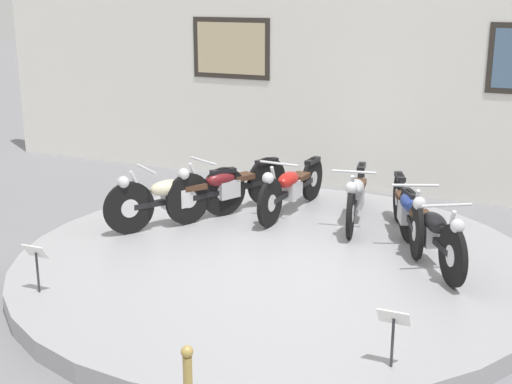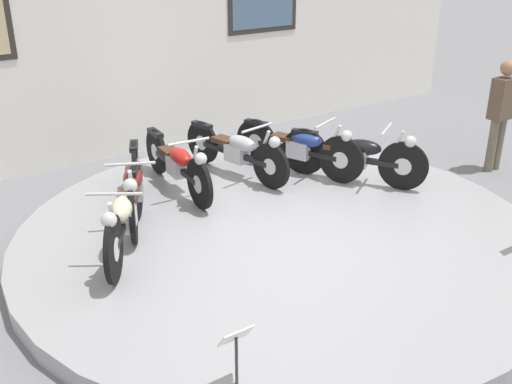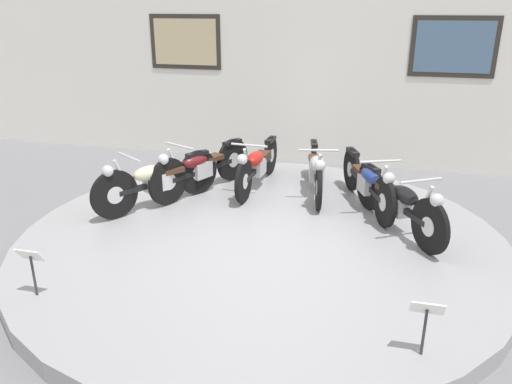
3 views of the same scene
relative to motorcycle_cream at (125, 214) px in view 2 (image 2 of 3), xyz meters
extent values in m
plane|color=slate|center=(1.62, -0.51, -0.60)|extent=(60.00, 60.00, 0.00)
cylinder|color=#99999E|center=(1.62, -0.51, -0.50)|extent=(5.93, 5.93, 0.20)
cube|color=white|center=(1.62, 3.35, 1.39)|extent=(14.00, 0.20, 3.98)
cube|color=#2D2823|center=(4.02, 3.24, 1.59)|extent=(1.40, 0.02, 1.00)
cube|color=slate|center=(4.02, 3.24, 1.59)|extent=(1.24, 0.02, 0.84)
cylinder|color=black|center=(-0.34, -0.53, -0.06)|extent=(0.41, 0.59, 0.66)
cylinder|color=silver|center=(-0.34, -0.53, -0.06)|extent=(0.18, 0.23, 0.23)
cylinder|color=black|center=(0.39, 0.60, -0.06)|extent=(0.41, 0.59, 0.66)
cylinder|color=silver|center=(0.39, 0.60, -0.06)|extent=(0.18, 0.23, 0.23)
cube|color=black|center=(0.02, 0.03, -0.06)|extent=(0.73, 1.08, 0.07)
cube|color=silver|center=(0.00, 0.00, -0.04)|extent=(0.34, 0.38, 0.24)
ellipsoid|color=beige|center=(-0.05, -0.08, 0.12)|extent=(0.45, 0.52, 0.20)
cube|color=#472D1E|center=(0.14, 0.22, 0.08)|extent=(0.34, 0.38, 0.07)
cube|color=black|center=(0.39, 0.60, 0.22)|extent=(0.28, 0.36, 0.06)
cylinder|color=silver|center=(-0.26, -0.41, 0.14)|extent=(0.17, 0.23, 0.54)
cylinder|color=silver|center=(-0.21, -0.32, 0.40)|extent=(0.47, 0.32, 0.03)
sphere|color=silver|center=(-0.38, -0.58, 0.28)|extent=(0.15, 0.15, 0.15)
cylinder|color=black|center=(0.13, 0.10, -0.06)|extent=(0.34, 0.63, 0.67)
cylinder|color=silver|center=(0.13, 0.10, -0.06)|extent=(0.16, 0.24, 0.24)
cylinder|color=black|center=(0.70, 1.32, -0.06)|extent=(0.34, 0.63, 0.67)
cylinder|color=silver|center=(0.70, 1.32, -0.06)|extent=(0.16, 0.24, 0.24)
cube|color=black|center=(0.42, 0.71, -0.06)|extent=(0.59, 1.15, 0.07)
cube|color=silver|center=(0.40, 0.68, -0.04)|extent=(0.32, 0.37, 0.24)
ellipsoid|color=maroon|center=(0.36, 0.59, 0.12)|extent=(0.40, 0.53, 0.20)
cube|color=#472D1E|center=(0.51, 0.91, 0.08)|extent=(0.32, 0.37, 0.07)
cube|color=black|center=(0.70, 1.32, 0.23)|extent=(0.24, 0.37, 0.06)
cylinder|color=silver|center=(0.20, 0.24, 0.14)|extent=(0.15, 0.25, 0.54)
cylinder|color=silver|center=(0.24, 0.33, 0.40)|extent=(0.50, 0.26, 0.03)
sphere|color=silver|center=(0.11, 0.05, 0.28)|extent=(0.15, 0.15, 0.15)
cylinder|color=black|center=(1.13, 0.44, -0.08)|extent=(0.09, 0.63, 0.63)
cylinder|color=silver|center=(1.13, 0.44, -0.08)|extent=(0.08, 0.22, 0.22)
cylinder|color=black|center=(1.22, 1.79, -0.08)|extent=(0.09, 0.63, 0.63)
cylinder|color=silver|center=(1.22, 1.79, -0.08)|extent=(0.08, 0.22, 0.22)
cube|color=black|center=(1.18, 1.11, -0.08)|extent=(0.15, 1.24, 0.07)
cube|color=silver|center=(1.17, 1.07, -0.06)|extent=(0.22, 0.33, 0.24)
ellipsoid|color=red|center=(1.17, 0.97, 0.10)|extent=(0.25, 0.49, 0.20)
cube|color=#472D1E|center=(1.19, 1.33, 0.06)|extent=(0.22, 0.33, 0.07)
cube|color=black|center=(1.22, 1.79, 0.18)|extent=(0.12, 0.37, 0.06)
cylinder|color=silver|center=(1.14, 0.59, 0.12)|extent=(0.06, 0.25, 0.54)
cylinder|color=silver|center=(1.15, 0.69, 0.38)|extent=(0.54, 0.07, 0.03)
sphere|color=silver|center=(1.13, 0.38, 0.26)|extent=(0.15, 0.15, 0.15)
cylinder|color=black|center=(2.20, 0.45, -0.09)|extent=(0.17, 0.61, 0.61)
cylinder|color=silver|center=(2.20, 0.45, -0.09)|extent=(0.10, 0.22, 0.21)
cylinder|color=black|center=(1.94, 1.78, -0.09)|extent=(0.17, 0.61, 0.61)
cylinder|color=silver|center=(1.94, 1.78, -0.09)|extent=(0.10, 0.22, 0.21)
cube|color=black|center=(2.07, 1.11, -0.09)|extent=(0.31, 1.23, 0.07)
cube|color=silver|center=(2.08, 1.07, -0.07)|extent=(0.26, 0.35, 0.24)
ellipsoid|color=#B2B5BA|center=(2.10, 0.98, 0.09)|extent=(0.31, 0.51, 0.20)
cube|color=#472D1E|center=(2.03, 1.33, 0.05)|extent=(0.26, 0.35, 0.07)
cube|color=black|center=(1.94, 1.78, 0.17)|extent=(0.17, 0.37, 0.06)
cylinder|color=silver|center=(2.17, 0.60, 0.11)|extent=(0.09, 0.25, 0.54)
cylinder|color=silver|center=(2.15, 0.70, 0.37)|extent=(0.54, 0.13, 0.03)
sphere|color=silver|center=(2.21, 0.39, 0.25)|extent=(0.15, 0.15, 0.15)
cylinder|color=black|center=(3.08, 0.09, -0.07)|extent=(0.29, 0.62, 0.64)
cylinder|color=silver|center=(3.08, 0.09, -0.07)|extent=(0.14, 0.23, 0.23)
cylinder|color=black|center=(2.58, 1.34, -0.07)|extent=(0.29, 0.62, 0.64)
cylinder|color=silver|center=(2.58, 1.34, -0.07)|extent=(0.14, 0.23, 0.23)
cube|color=black|center=(2.83, 0.71, -0.07)|extent=(0.52, 1.18, 0.07)
cube|color=silver|center=(2.84, 0.68, -0.05)|extent=(0.30, 0.37, 0.24)
ellipsoid|color=navy|center=(2.88, 0.58, 0.11)|extent=(0.38, 0.53, 0.20)
cube|color=#472D1E|center=(2.75, 0.92, 0.07)|extent=(0.30, 0.37, 0.07)
cube|color=black|center=(2.58, 1.34, 0.20)|extent=(0.23, 0.37, 0.06)
cylinder|color=silver|center=(3.02, 0.22, 0.13)|extent=(0.13, 0.25, 0.54)
cylinder|color=silver|center=(2.98, 0.32, 0.39)|extent=(0.51, 0.23, 0.03)
sphere|color=silver|center=(3.10, 0.03, 0.27)|extent=(0.15, 0.15, 0.15)
cylinder|color=black|center=(3.58, -0.54, -0.07)|extent=(0.38, 0.58, 0.65)
cylinder|color=silver|center=(3.58, -0.54, -0.07)|extent=(0.17, 0.23, 0.23)
cylinder|color=black|center=(2.87, 0.61, -0.07)|extent=(0.38, 0.58, 0.65)
cylinder|color=silver|center=(2.87, 0.61, -0.07)|extent=(0.17, 0.23, 0.23)
cube|color=black|center=(3.22, 0.03, -0.07)|extent=(0.71, 1.10, 0.07)
cube|color=silver|center=(3.24, 0.00, -0.05)|extent=(0.34, 0.38, 0.24)
ellipsoid|color=black|center=(3.30, -0.09, 0.11)|extent=(0.44, 0.52, 0.20)
cube|color=#472D1E|center=(3.11, 0.22, 0.07)|extent=(0.34, 0.38, 0.07)
cube|color=black|center=(2.87, 0.61, 0.20)|extent=(0.27, 0.36, 0.06)
cylinder|color=silver|center=(3.50, -0.42, 0.13)|extent=(0.17, 0.24, 0.54)
cylinder|color=silver|center=(3.44, -0.32, 0.39)|extent=(0.48, 0.31, 0.03)
sphere|color=silver|center=(3.61, -0.59, 0.27)|extent=(0.15, 0.15, 0.15)
cylinder|color=#333338|center=(-0.17, -2.41, -0.19)|extent=(0.02, 0.02, 0.42)
cube|color=white|center=(-0.17, -2.41, 0.04)|extent=(0.26, 0.11, 0.15)
cylinder|color=#6B6051|center=(5.55, -0.47, -0.20)|extent=(0.13, 0.13, 0.80)
cylinder|color=#6B6051|center=(5.71, -0.47, -0.20)|extent=(0.13, 0.13, 0.80)
cube|color=brown|center=(5.63, -0.47, 0.50)|extent=(0.36, 0.22, 0.60)
sphere|color=#9E7051|center=(5.63, -0.47, 0.93)|extent=(0.22, 0.22, 0.22)
camera|label=1|loc=(4.53, -7.55, 2.54)|focal=50.00mm
camera|label=2|loc=(-2.04, -5.39, 2.70)|focal=42.00mm
camera|label=3|loc=(2.93, -5.96, 2.27)|focal=35.00mm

